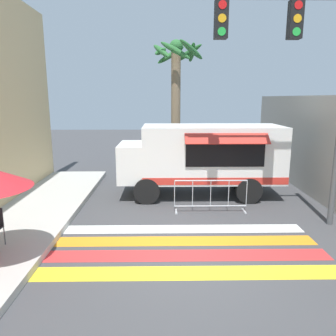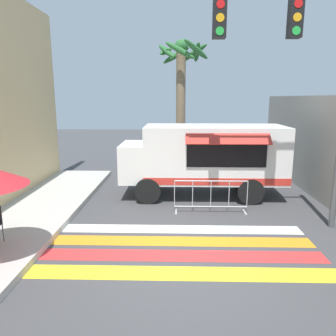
{
  "view_description": "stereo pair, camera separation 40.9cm",
  "coord_description": "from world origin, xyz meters",
  "px_view_note": "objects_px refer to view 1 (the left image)",
  "views": [
    {
      "loc": [
        -0.54,
        -6.7,
        3.47
      ],
      "look_at": [
        -0.39,
        3.0,
        1.39
      ],
      "focal_mm": 35.0,
      "sensor_mm": 36.0,
      "label": 1
    },
    {
      "loc": [
        -0.14,
        -6.7,
        3.47
      ],
      "look_at": [
        -0.39,
        3.0,
        1.39
      ],
      "focal_mm": 35.0,
      "sensor_mm": 36.0,
      "label": 2
    }
  ],
  "objects_px": {
    "food_truck": "(199,155)",
    "barricade_front": "(211,196)",
    "palm_tree": "(176,85)",
    "traffic_signal_pole": "(296,56)"
  },
  "relations": [
    {
      "from": "food_truck",
      "to": "barricade_front",
      "type": "xyz_separation_m",
      "value": [
        0.17,
        -1.77,
        -0.97
      ]
    },
    {
      "from": "traffic_signal_pole",
      "to": "barricade_front",
      "type": "height_order",
      "value": "traffic_signal_pole"
    },
    {
      "from": "barricade_front",
      "to": "palm_tree",
      "type": "height_order",
      "value": "palm_tree"
    },
    {
      "from": "food_truck",
      "to": "traffic_signal_pole",
      "type": "bearing_deg",
      "value": -54.23
    },
    {
      "from": "food_truck",
      "to": "palm_tree",
      "type": "relative_size",
      "value": 0.96
    },
    {
      "from": "traffic_signal_pole",
      "to": "palm_tree",
      "type": "bearing_deg",
      "value": 113.1
    },
    {
      "from": "food_truck",
      "to": "traffic_signal_pole",
      "type": "height_order",
      "value": "traffic_signal_pole"
    },
    {
      "from": "food_truck",
      "to": "traffic_signal_pole",
      "type": "distance_m",
      "value": 4.64
    },
    {
      "from": "barricade_front",
      "to": "palm_tree",
      "type": "distance_m",
      "value": 6.45
    },
    {
      "from": "barricade_front",
      "to": "palm_tree",
      "type": "xyz_separation_m",
      "value": [
        -0.86,
        5.34,
        3.51
      ]
    }
  ]
}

